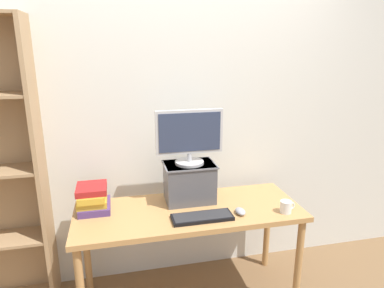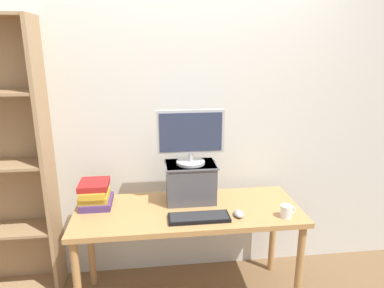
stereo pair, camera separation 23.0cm
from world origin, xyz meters
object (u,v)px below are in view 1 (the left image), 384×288
Objects in this scene: riser_box at (189,181)px; keyboard at (202,217)px; computer_monitor at (189,136)px; coffee_mug at (286,207)px; computer_mouse at (240,211)px; desk at (189,219)px; book_stack at (93,198)px.

riser_box reaches higher than keyboard.
computer_monitor reaches higher than coffee_mug.
keyboard is at bearing -177.90° from computer_mouse.
computer_mouse is at bearing 2.10° from keyboard.
riser_box is 0.78× the size of computer_monitor.
computer_mouse is 0.31m from coffee_mug.
keyboard is 3.85× the size of computer_mouse.
coffee_mug is at bearing -4.03° from keyboard.
riser_box is 0.34m from computer_monitor.
riser_box is 0.42m from computer_mouse.
desk is 14.99× the size of computer_mouse.
computer_mouse is (0.29, -0.28, -0.13)m from riser_box.
computer_mouse is at bearing 170.74° from coffee_mug.
desk is 3.89× the size of keyboard.
coffee_mug is (0.60, -0.33, -0.11)m from riser_box.
computer_monitor is 1.85× the size of book_stack.
desk is 0.37m from computer_mouse.
riser_box is (0.03, 0.14, 0.23)m from desk.
keyboard is 1.57× the size of book_stack.
coffee_mug is (0.58, -0.04, 0.03)m from keyboard.
riser_box reaches higher than book_stack.
computer_monitor is 0.62m from computer_mouse.
desk is 0.59m from computer_monitor.
desk is at bearing -12.26° from book_stack.
riser_box is at bearing 75.81° from desk.
keyboard is (0.02, -0.29, -0.14)m from riser_box.
computer_monitor is 0.82m from coffee_mug.
coffee_mug is at bearing -29.08° from computer_monitor.
coffee_mug is at bearing -17.40° from desk.
riser_box is 0.68m from book_stack.
book_stack is at bearing 165.17° from coffee_mug.
book_stack is at bearing 179.49° from computer_monitor.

